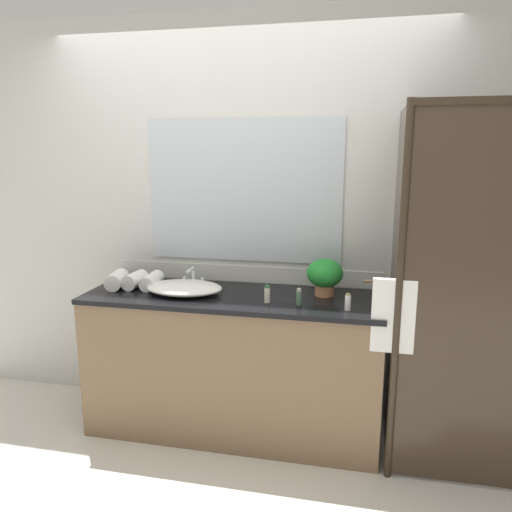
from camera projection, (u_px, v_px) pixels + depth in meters
The scene contains 13 objects.
ground_plane at pixel (233, 429), 3.14m from camera, with size 8.00×8.00×0.00m, color silver.
wall_back_with_mirror at pixel (245, 222), 3.20m from camera, with size 4.40×0.06×2.60m.
vanity_cabinet at pixel (233, 363), 3.05m from camera, with size 1.80×0.58×0.90m.
shower_enclosure at pixel (462, 297), 2.49m from camera, with size 1.20×0.59×2.00m.
sink_basin at pixel (184, 288), 2.98m from camera, with size 0.47×0.33×0.07m, color white.
faucet at pixel (193, 280), 3.14m from camera, with size 0.17×0.13×0.13m.
potted_plant at pixel (325, 275), 2.92m from camera, with size 0.22×0.22×0.23m.
amenity_bottle_lotion at pixel (348, 302), 2.66m from camera, with size 0.03×0.03×0.10m.
amenity_bottle_conditioner at pixel (299, 297), 2.75m from camera, with size 0.03×0.03×0.10m.
amenity_bottle_shampoo at pixel (267, 294), 2.80m from camera, with size 0.03×0.03×0.10m.
rolled_towel_near_edge at pixel (117, 280), 3.10m from camera, with size 0.11×0.11×0.20m, color white.
rolled_towel_middle at pixel (135, 280), 3.11m from camera, with size 0.10×0.10×0.19m, color white.
rolled_towel_far_edge at pixel (152, 281), 3.10m from camera, with size 0.09×0.09×0.21m, color white.
Camera 1 is at (0.74, -2.74, 1.75)m, focal length 34.13 mm.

